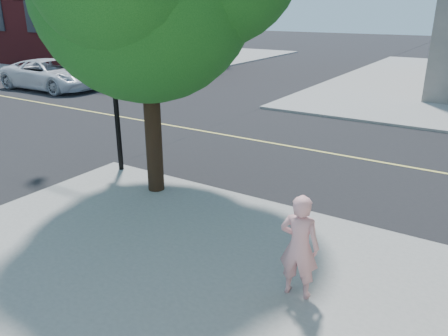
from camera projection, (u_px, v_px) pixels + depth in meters
The scene contains 7 objects.
ground at pixel (140, 172), 12.37m from camera, with size 140.00×140.00×0.00m, color black.
road_ew at pixel (225, 135), 15.93m from camera, with size 140.00×9.00×0.01m, color black.
road_ns at pixel (20, 142), 15.14m from camera, with size 9.00×140.00×0.01m, color black.
sidewalk_nw at pixel (114, 56), 40.96m from camera, with size 26.00×25.00×0.12m, color gray.
man_on_phone at pixel (299, 246), 6.68m from camera, with size 0.62×0.41×1.70m, color pink.
signal_pole at pixel (50, 22), 12.12m from camera, with size 4.18×0.48×4.72m.
car_a at pixel (51, 74), 24.45m from camera, with size 2.75×5.96×1.66m, color silver.
Camera 1 is at (8.21, -8.49, 4.39)m, focal length 35.33 mm.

